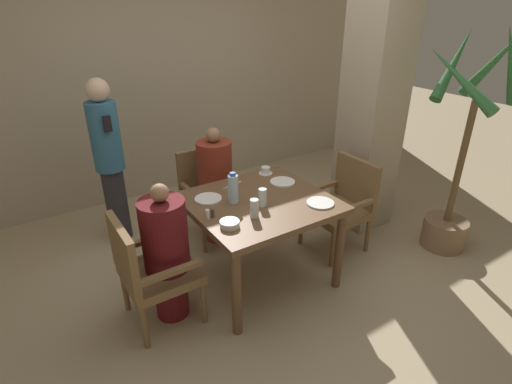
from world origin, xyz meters
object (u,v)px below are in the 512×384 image
(diner_in_far_chair, at_px, (216,185))
(water_bottle, at_px, (233,189))
(potted_palm, at_px, (457,174))
(teacup_with_saucer, at_px, (266,171))
(bowl_small, at_px, (230,224))
(glass_tall_near, at_px, (254,208))
(diner_in_left_chair, at_px, (166,252))
(plate_main_right, at_px, (208,199))
(plate_main_left, at_px, (283,182))
(plate_dessert_center, at_px, (320,203))
(chair_far_side, at_px, (209,191))
(standing_host, at_px, (109,158))
(chair_left_side, at_px, (149,268))
(chair_right_side, at_px, (343,202))
(glass_tall_mid, at_px, (263,197))

(diner_in_far_chair, bearing_deg, water_bottle, -105.69)
(potted_palm, xyz_separation_m, teacup_with_saucer, (-1.40, 0.95, 0.02))
(bowl_small, bearing_deg, glass_tall_near, 5.54)
(diner_in_left_chair, relative_size, teacup_with_saucer, 8.87)
(diner_in_left_chair, distance_m, plate_main_right, 0.54)
(plate_main_left, height_order, teacup_with_saucer, teacup_with_saucer)
(potted_palm, relative_size, glass_tall_near, 14.57)
(teacup_with_saucer, height_order, bowl_small, teacup_with_saucer)
(plate_main_right, bearing_deg, bowl_small, -97.89)
(diner_in_far_chair, height_order, plate_dessert_center, diner_in_far_chair)
(chair_far_side, height_order, standing_host, standing_host)
(chair_left_side, bearing_deg, standing_host, 84.48)
(chair_far_side, distance_m, glass_tall_near, 1.15)
(potted_palm, bearing_deg, plate_dessert_center, 169.98)
(standing_host, bearing_deg, bowl_small, -75.05)
(plate_main_left, bearing_deg, water_bottle, -170.62)
(chair_far_side, distance_m, chair_right_side, 1.27)
(chair_left_side, bearing_deg, bowl_small, -22.55)
(potted_palm, relative_size, plate_main_left, 9.54)
(plate_main_right, xyz_separation_m, bowl_small, (-0.06, -0.45, 0.02))
(standing_host, xyz_separation_m, water_bottle, (0.61, -1.21, 0.02))
(plate_main_right, distance_m, plate_dessert_center, 0.87)
(chair_left_side, relative_size, diner_in_far_chair, 0.76)
(potted_palm, relative_size, bowl_small, 14.82)
(plate_main_left, bearing_deg, teacup_with_saucer, 93.68)
(diner_in_left_chair, distance_m, glass_tall_near, 0.69)
(chair_far_side, distance_m, diner_in_far_chair, 0.18)
(diner_in_left_chair, relative_size, bowl_small, 7.88)
(diner_in_left_chair, bearing_deg, glass_tall_mid, -6.64)
(diner_in_left_chair, xyz_separation_m, glass_tall_near, (0.61, -0.20, 0.26))
(glass_tall_near, bearing_deg, glass_tall_mid, 37.57)
(chair_far_side, bearing_deg, glass_tall_mid, -91.82)
(chair_right_side, bearing_deg, bowl_small, -170.47)
(teacup_with_saucer, height_order, glass_tall_mid, glass_tall_mid)
(plate_dessert_center, distance_m, glass_tall_near, 0.55)
(bowl_small, height_order, glass_tall_mid, glass_tall_mid)
(chair_far_side, height_order, water_bottle, water_bottle)
(plate_dessert_center, bearing_deg, diner_in_far_chair, 108.86)
(chair_right_side, distance_m, plate_main_right, 1.30)
(diner_in_left_chair, bearing_deg, diner_in_far_chair, 43.65)
(bowl_small, xyz_separation_m, glass_tall_mid, (0.36, 0.13, 0.05))
(diner_in_far_chair, relative_size, glass_tall_near, 8.16)
(chair_right_side, height_order, bowl_small, chair_right_side)
(chair_left_side, bearing_deg, water_bottle, 6.31)
(plate_main_left, height_order, plate_dessert_center, same)
(chair_right_side, height_order, plate_dessert_center, chair_right_side)
(plate_main_right, xyz_separation_m, glass_tall_mid, (0.30, -0.32, 0.06))
(diner_in_left_chair, distance_m, plate_main_left, 1.16)
(plate_main_left, bearing_deg, diner_in_far_chair, 121.00)
(chair_far_side, xyz_separation_m, bowl_small, (-0.39, -1.10, 0.30))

